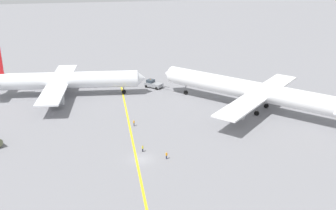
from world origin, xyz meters
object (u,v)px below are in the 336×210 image
airliner_at_gate_left (64,81)px  ground_crew_wing_walker_right (166,155)px  airliner_being_pushed (252,91)px  ground_crew_marshaller_foreground (143,148)px  pushback_tug (153,84)px  ground_crew_ramp_agent_by_cones (134,123)px

airliner_at_gate_left → ground_crew_wing_walker_right: size_ratio=30.23×
airliner_being_pushed → ground_crew_marshaller_foreground: airliner_being_pushed is taller
pushback_tug → ground_crew_wing_walker_right: 49.04m
pushback_tug → ground_crew_wing_walker_right: (-5.42, -48.73, -0.33)m
airliner_being_pushed → airliner_at_gate_left: bearing=156.4°
ground_crew_ramp_agent_by_cones → pushback_tug: bearing=71.4°
airliner_being_pushed → ground_crew_marshaller_foreground: (-33.69, -19.40, -4.76)m
airliner_at_gate_left → ground_crew_marshaller_foreground: bearing=-66.7°
ground_crew_ramp_agent_by_cones → ground_crew_wing_walker_right: ground_crew_ramp_agent_by_cones is taller
airliner_at_gate_left → ground_crew_marshaller_foreground: (18.16, -42.10, -3.99)m
pushback_tug → ground_crew_wing_walker_right: size_ratio=4.55×
airliner_being_pushed → ground_crew_wing_walker_right: bearing=-140.9°
airliner_at_gate_left → airliner_being_pushed: bearing=-23.6°
ground_crew_wing_walker_right → ground_crew_marshaller_foreground: bearing=136.2°
airliner_being_pushed → ground_crew_marshaller_foreground: bearing=-150.1°
pushback_tug → ground_crew_wing_walker_right: pushback_tug is taller
ground_crew_marshaller_foreground → airliner_being_pushed: bearing=29.9°
ground_crew_marshaller_foreground → pushback_tug: bearing=77.4°
ground_crew_ramp_agent_by_cones → airliner_at_gate_left: bearing=123.1°
airliner_being_pushed → ground_crew_wing_walker_right: (-29.19, -23.71, -4.71)m
ground_crew_wing_walker_right → pushback_tug: bearing=83.7°
airliner_at_gate_left → airliner_being_pushed: (51.85, -22.70, 0.76)m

